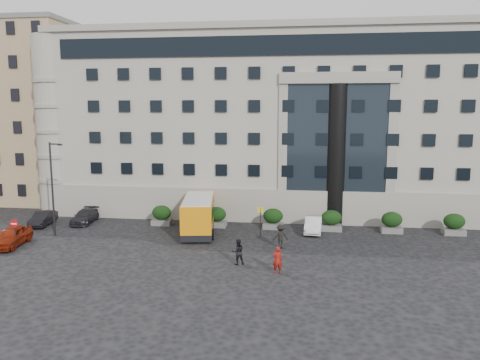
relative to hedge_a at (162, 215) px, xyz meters
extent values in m
plane|color=black|center=(4.00, -7.80, -0.93)|extent=(120.00, 120.00, 0.00)
cube|color=#A6A192|center=(10.00, 14.20, 8.07)|extent=(44.00, 24.00, 18.00)
cylinder|color=black|center=(16.00, 2.50, 5.57)|extent=(1.80, 1.80, 13.00)
cube|color=#998459|center=(-20.00, 12.20, 9.07)|extent=(14.00, 14.00, 20.00)
cube|color=brown|center=(-23.00, 30.20, 10.07)|extent=(13.00, 13.00, 22.00)
cube|color=#61625F|center=(0.00, 0.00, -0.68)|extent=(1.80, 1.20, 0.50)
ellipsoid|color=black|center=(0.00, 0.00, 0.24)|extent=(1.80, 1.26, 1.34)
cube|color=#61625F|center=(5.20, 0.00, -0.68)|extent=(1.80, 1.20, 0.50)
ellipsoid|color=black|center=(5.20, 0.00, 0.24)|extent=(1.80, 1.26, 1.34)
cube|color=#61625F|center=(10.40, 0.00, -0.68)|extent=(1.80, 1.20, 0.50)
ellipsoid|color=black|center=(10.40, 0.00, 0.24)|extent=(1.80, 1.26, 1.34)
cube|color=#61625F|center=(15.60, 0.00, -0.68)|extent=(1.80, 1.20, 0.50)
ellipsoid|color=black|center=(15.60, 0.00, 0.24)|extent=(1.80, 1.26, 1.34)
cube|color=#61625F|center=(20.80, 0.00, -0.68)|extent=(1.80, 1.20, 0.50)
ellipsoid|color=black|center=(20.80, 0.00, 0.24)|extent=(1.80, 1.26, 1.34)
cube|color=#61625F|center=(26.00, 0.00, -0.68)|extent=(1.80, 1.20, 0.50)
ellipsoid|color=black|center=(26.00, 0.00, 0.24)|extent=(1.80, 1.26, 1.34)
cylinder|color=#262628|center=(-8.00, -4.80, 3.07)|extent=(0.16, 0.16, 8.00)
cylinder|color=#262628|center=(-7.55, -4.80, 6.92)|extent=(0.90, 0.12, 0.12)
cube|color=black|center=(-7.10, -4.80, 6.87)|extent=(0.35, 0.18, 0.14)
cylinder|color=#262628|center=(9.50, -2.80, 0.32)|extent=(0.08, 0.08, 2.50)
cube|color=yellow|center=(9.50, -2.80, 1.37)|extent=(0.50, 0.06, 0.45)
cylinder|color=#262628|center=(-9.00, -8.80, 0.17)|extent=(0.08, 0.08, 2.20)
cylinder|color=red|center=(-9.00, -8.86, 1.07)|extent=(0.64, 0.05, 0.64)
cube|color=white|center=(-9.00, -8.90, 1.07)|extent=(0.45, 0.04, 0.10)
cube|color=orange|center=(4.02, -2.25, 0.86)|extent=(3.63, 7.63, 2.49)
cube|color=black|center=(4.02, -2.25, -0.48)|extent=(3.67, 7.67, 0.55)
cube|color=black|center=(4.02, -2.25, 1.11)|extent=(3.43, 6.05, 1.10)
cube|color=silver|center=(4.02, -2.25, 2.06)|extent=(3.45, 7.25, 0.18)
cylinder|color=black|center=(3.14, -4.77, -0.48)|extent=(0.42, 0.93, 0.90)
cylinder|color=black|center=(5.63, -4.37, -0.48)|extent=(0.42, 0.93, 0.90)
cylinder|color=black|center=(2.41, -0.13, -0.48)|extent=(0.42, 0.93, 0.90)
cylinder|color=black|center=(4.89, 0.26, -0.48)|extent=(0.42, 0.93, 0.90)
cube|color=maroon|center=(-12.96, 9.17, 0.54)|extent=(2.74, 3.74, 2.37)
cube|color=maroon|center=(-13.39, 6.74, 0.16)|extent=(2.32, 1.86, 1.61)
cube|color=black|center=(-13.50, 6.08, 0.50)|extent=(1.80, 0.43, 0.76)
cylinder|color=black|center=(-14.40, 7.01, -0.53)|extent=(0.38, 0.83, 0.80)
cylinder|color=black|center=(-12.34, 6.65, -0.53)|extent=(0.38, 0.83, 0.80)
cylinder|color=black|center=(-13.86, 10.10, -0.53)|extent=(0.38, 0.83, 0.80)
cylinder|color=black|center=(-11.80, 9.74, -0.53)|extent=(0.38, 0.83, 0.80)
imported|color=maroon|center=(-9.79, -8.17, -0.16)|extent=(2.35, 4.71, 1.54)
imported|color=black|center=(-10.95, -1.58, -0.28)|extent=(1.91, 4.09, 1.30)
imported|color=black|center=(-7.50, -0.20, -0.31)|extent=(2.17, 4.42, 1.24)
imported|color=black|center=(-10.89, 5.02, -0.27)|extent=(2.43, 4.83, 1.31)
imported|color=silver|center=(14.00, -0.80, -0.26)|extent=(1.70, 4.15, 1.34)
imported|color=maroon|center=(11.41, -11.64, -0.02)|extent=(0.72, 0.53, 1.81)
imported|color=black|center=(8.59, -10.21, -0.02)|extent=(1.06, 0.94, 1.82)
imported|color=black|center=(11.34, -5.99, 0.02)|extent=(1.39, 1.09, 1.89)
camera|label=1|loc=(12.87, -41.29, 9.83)|focal=35.00mm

